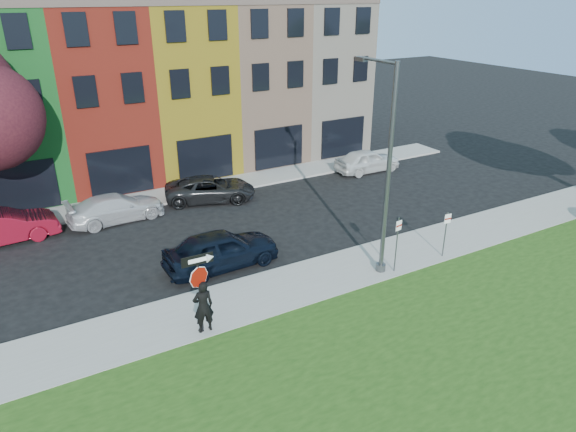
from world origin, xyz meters
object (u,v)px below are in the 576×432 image
stop_sign (199,278)px  sedan_near (221,249)px  street_lamp (385,172)px  man (203,306)px

stop_sign → sedan_near: stop_sign is taller
stop_sign → street_lamp: size_ratio=0.35×
stop_sign → sedan_near: 4.87m
street_lamp → sedan_near: bearing=147.9°
man → street_lamp: street_lamp is taller
sedan_near → street_lamp: street_lamp is taller
stop_sign → man: stop_sign is taller
man → sedan_near: man is taller
man → street_lamp: (7.80, 0.51, 3.25)m
man → sedan_near: bearing=-117.6°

